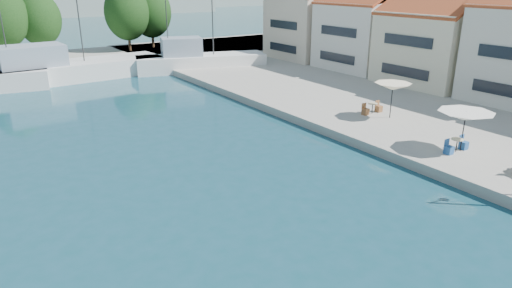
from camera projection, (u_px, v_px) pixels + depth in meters
quay_right at (447, 94)px, 40.25m from camera, size 32.00×92.00×0.60m
quay_far at (12, 66)px, 53.39m from camera, size 90.00×16.00×0.60m
building_04 at (439, 35)px, 42.03m from camera, size 9.00×8.80×9.20m
building_05 at (366, 25)px, 48.97m from camera, size 8.40×8.80×9.70m
building_06 at (312, 17)px, 55.91m from camera, size 9.00×8.80×10.20m
trawler_03 at (60, 70)px, 46.65m from camera, size 20.41×6.30×10.20m
trawler_04 at (198, 61)px, 51.73m from camera, size 14.87×7.88×10.20m
tree_05 at (1, 16)px, 54.18m from camera, size 5.96×5.96×8.83m
tree_06 at (39, 19)px, 57.24m from camera, size 5.33×5.33×7.89m
tree_07 at (127, 13)px, 61.14m from camera, size 5.90×5.90×8.74m
tree_08 at (151, 12)px, 64.31m from camera, size 5.74×5.74×8.50m
umbrella_white at (466, 116)px, 25.53m from camera, size 3.09×3.09×2.32m
umbrella_cream at (393, 87)px, 31.63m from camera, size 2.56×2.56×2.52m
cafe_table_02 at (456, 147)px, 25.99m from camera, size 1.82×0.70×0.76m
cafe_table_03 at (372, 110)px, 33.40m from camera, size 1.82×0.70×0.76m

